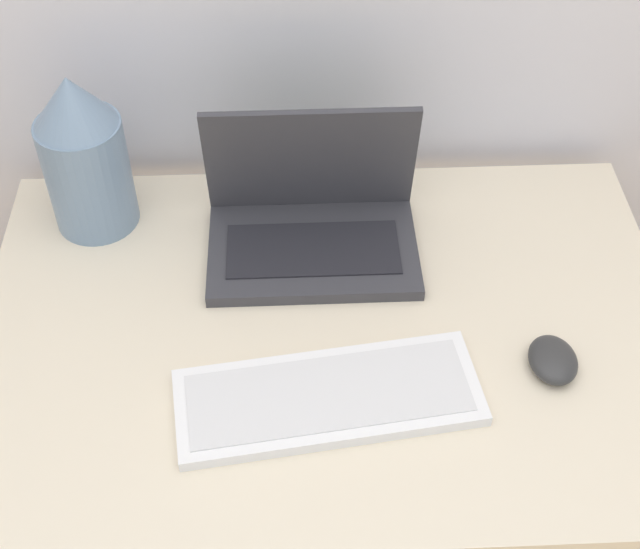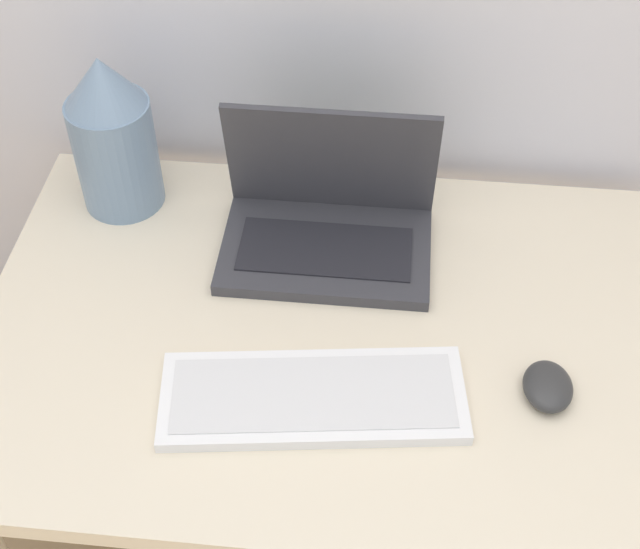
% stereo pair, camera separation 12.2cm
% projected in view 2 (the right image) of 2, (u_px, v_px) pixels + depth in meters
% --- Properties ---
extents(desk, '(1.01, 0.70, 0.70)m').
position_uv_depth(desk, '(328.00, 369.00, 1.35)').
color(desk, beige).
rests_on(desk, ground_plane).
extents(laptop, '(0.32, 0.22, 0.23)m').
position_uv_depth(laptop, '(328.00, 218.00, 1.37)').
color(laptop, '#333338').
rests_on(laptop, desk).
extents(keyboard, '(0.42, 0.20, 0.02)m').
position_uv_depth(keyboard, '(313.00, 397.00, 1.19)').
color(keyboard, white).
rests_on(keyboard, desk).
extents(mouse, '(0.07, 0.09, 0.03)m').
position_uv_depth(mouse, '(548.00, 386.00, 1.19)').
color(mouse, '#2D2D2D').
rests_on(mouse, desk).
extents(vase, '(0.13, 0.13, 0.27)m').
position_uv_depth(vase, '(112.00, 135.00, 1.38)').
color(vase, slate).
rests_on(vase, desk).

